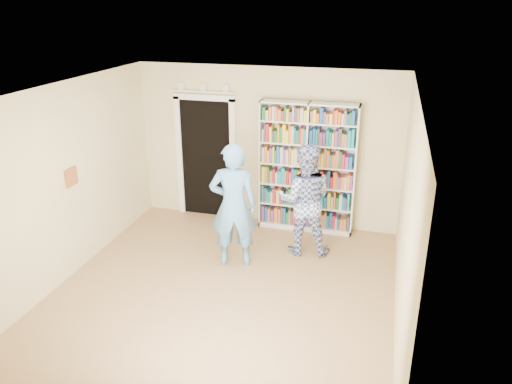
% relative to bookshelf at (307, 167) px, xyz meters
% --- Properties ---
extents(floor, '(5.00, 5.00, 0.00)m').
position_rel_bookshelf_xyz_m(floor, '(-0.73, -2.34, -1.10)').
color(floor, '#9F7B4D').
rests_on(floor, ground).
extents(ceiling, '(5.00, 5.00, 0.00)m').
position_rel_bookshelf_xyz_m(ceiling, '(-0.73, -2.34, 1.60)').
color(ceiling, white).
rests_on(ceiling, wall_back).
extents(wall_back, '(4.50, 0.00, 4.50)m').
position_rel_bookshelf_xyz_m(wall_back, '(-0.73, 0.16, 0.25)').
color(wall_back, beige).
rests_on(wall_back, floor).
extents(wall_left, '(0.00, 5.00, 5.00)m').
position_rel_bookshelf_xyz_m(wall_left, '(-2.98, -2.34, 0.25)').
color(wall_left, beige).
rests_on(wall_left, floor).
extents(wall_right, '(0.00, 5.00, 5.00)m').
position_rel_bookshelf_xyz_m(wall_right, '(1.52, -2.34, 0.25)').
color(wall_right, beige).
rests_on(wall_right, floor).
extents(bookshelf, '(1.59, 0.30, 2.19)m').
position_rel_bookshelf_xyz_m(bookshelf, '(0.00, 0.00, 0.00)').
color(bookshelf, white).
rests_on(bookshelf, floor).
extents(doorway, '(1.10, 0.08, 2.43)m').
position_rel_bookshelf_xyz_m(doorway, '(-1.83, 0.13, 0.08)').
color(doorway, black).
rests_on(doorway, floor).
extents(wall_art, '(0.03, 0.25, 0.25)m').
position_rel_bookshelf_xyz_m(wall_art, '(-2.96, -2.14, 0.30)').
color(wall_art, maroon).
rests_on(wall_art, wall_left).
extents(man_blue, '(0.78, 0.62, 1.87)m').
position_rel_bookshelf_xyz_m(man_blue, '(-0.81, -1.49, -0.17)').
color(man_blue, '#5D96CE').
rests_on(man_blue, floor).
extents(man_plaid, '(0.93, 0.77, 1.74)m').
position_rel_bookshelf_xyz_m(man_plaid, '(0.11, -0.84, -0.23)').
color(man_plaid, '#304593').
rests_on(man_plaid, floor).
extents(paper_sheet, '(0.17, 0.11, 0.28)m').
position_rel_bookshelf_xyz_m(paper_sheet, '(0.22, -1.01, -0.16)').
color(paper_sheet, white).
rests_on(paper_sheet, man_plaid).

